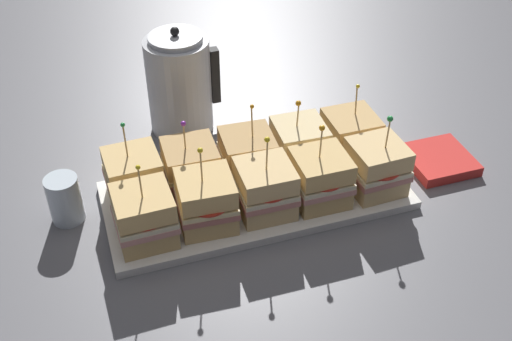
{
  "coord_description": "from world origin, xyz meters",
  "views": [
    {
      "loc": [
        -0.31,
        -0.95,
        0.87
      ],
      "look_at": [
        0.0,
        0.0,
        0.07
      ],
      "focal_mm": 45.0,
      "sensor_mm": 36.0,
      "label": 1
    }
  ],
  "objects_px": {
    "sandwich_front_far_left": "(144,217)",
    "sandwich_back_far_right": "(350,136)",
    "sandwich_front_center": "(265,189)",
    "kettle_steel": "(180,84)",
    "sandwich_front_far_right": "(376,167)",
    "sandwich_back_right": "(299,145)",
    "sandwich_front_left": "(206,202)",
    "serving_platter": "(256,195)",
    "sandwich_front_right": "(320,178)",
    "napkin_stack": "(439,160)",
    "sandwich_back_left": "(191,167)",
    "drinking_glass": "(65,199)",
    "sandwich_back_center": "(248,156)",
    "sandwich_back_far_left": "(134,178)"
  },
  "relations": [
    {
      "from": "sandwich_front_right",
      "to": "sandwich_back_right",
      "type": "height_order",
      "value": "sandwich_front_right"
    },
    {
      "from": "kettle_steel",
      "to": "sandwich_front_far_right",
      "type": "bearing_deg",
      "value": -49.09
    },
    {
      "from": "drinking_glass",
      "to": "serving_platter",
      "type": "bearing_deg",
      "value": -9.12
    },
    {
      "from": "sandwich_back_center",
      "to": "drinking_glass",
      "type": "height_order",
      "value": "sandwich_back_center"
    },
    {
      "from": "sandwich_back_far_left",
      "to": "drinking_glass",
      "type": "bearing_deg",
      "value": 179.03
    },
    {
      "from": "drinking_glass",
      "to": "sandwich_back_left",
      "type": "bearing_deg",
      "value": -0.53
    },
    {
      "from": "sandwich_back_right",
      "to": "drinking_glass",
      "type": "relative_size",
      "value": 1.64
    },
    {
      "from": "sandwich_back_left",
      "to": "napkin_stack",
      "type": "xyz_separation_m",
      "value": [
        0.54,
        -0.07,
        -0.06
      ]
    },
    {
      "from": "sandwich_front_far_left",
      "to": "sandwich_front_right",
      "type": "bearing_deg",
      "value": 0.35
    },
    {
      "from": "napkin_stack",
      "to": "sandwich_front_left",
      "type": "bearing_deg",
      "value": -175.61
    },
    {
      "from": "sandwich_front_far_left",
      "to": "sandwich_front_center",
      "type": "bearing_deg",
      "value": 1.23
    },
    {
      "from": "sandwich_back_left",
      "to": "sandwich_back_far_right",
      "type": "bearing_deg",
      "value": -0.25
    },
    {
      "from": "sandwich_front_center",
      "to": "sandwich_back_far_right",
      "type": "relative_size",
      "value": 1.05
    },
    {
      "from": "sandwich_front_far_right",
      "to": "sandwich_back_far_right",
      "type": "xyz_separation_m",
      "value": [
        -0.0,
        0.12,
        -0.0
      ]
    },
    {
      "from": "sandwich_front_left",
      "to": "sandwich_back_far_right",
      "type": "relative_size",
      "value": 1.05
    },
    {
      "from": "sandwich_front_right",
      "to": "sandwich_back_right",
      "type": "bearing_deg",
      "value": 89.16
    },
    {
      "from": "napkin_stack",
      "to": "sandwich_front_far_right",
      "type": "bearing_deg",
      "value": -165.73
    },
    {
      "from": "serving_platter",
      "to": "napkin_stack",
      "type": "relative_size",
      "value": 4.5
    },
    {
      "from": "sandwich_front_right",
      "to": "napkin_stack",
      "type": "relative_size",
      "value": 1.33
    },
    {
      "from": "sandwich_back_far_left",
      "to": "napkin_stack",
      "type": "distance_m",
      "value": 0.66
    },
    {
      "from": "serving_platter",
      "to": "napkin_stack",
      "type": "xyz_separation_m",
      "value": [
        0.42,
        -0.02,
        0.0
      ]
    },
    {
      "from": "sandwich_front_center",
      "to": "sandwich_back_right",
      "type": "height_order",
      "value": "sandwich_front_center"
    },
    {
      "from": "sandwich_front_far_left",
      "to": "sandwich_back_far_right",
      "type": "xyz_separation_m",
      "value": [
        0.47,
        0.12,
        -0.0
      ]
    },
    {
      "from": "serving_platter",
      "to": "sandwich_back_right",
      "type": "xyz_separation_m",
      "value": [
        0.12,
        0.06,
        0.06
      ]
    },
    {
      "from": "sandwich_front_right",
      "to": "sandwich_back_center",
      "type": "bearing_deg",
      "value": 134.17
    },
    {
      "from": "sandwich_front_right",
      "to": "sandwich_front_far_left",
      "type": "bearing_deg",
      "value": -179.65
    },
    {
      "from": "sandwich_front_far_left",
      "to": "sandwich_front_far_right",
      "type": "relative_size",
      "value": 0.98
    },
    {
      "from": "sandwich_back_right",
      "to": "kettle_steel",
      "type": "height_order",
      "value": "kettle_steel"
    },
    {
      "from": "sandwich_back_far_right",
      "to": "sandwich_back_right",
      "type": "bearing_deg",
      "value": 178.38
    },
    {
      "from": "serving_platter",
      "to": "kettle_steel",
      "type": "height_order",
      "value": "kettle_steel"
    },
    {
      "from": "sandwich_front_far_left",
      "to": "sandwich_back_right",
      "type": "xyz_separation_m",
      "value": [
        0.35,
        0.12,
        -0.0
      ]
    },
    {
      "from": "serving_platter",
      "to": "sandwich_back_right",
      "type": "bearing_deg",
      "value": 27.11
    },
    {
      "from": "sandwich_back_far_left",
      "to": "sandwich_back_right",
      "type": "xyz_separation_m",
      "value": [
        0.35,
        0.0,
        -0.0
      ]
    },
    {
      "from": "sandwich_back_far_left",
      "to": "sandwich_back_center",
      "type": "distance_m",
      "value": 0.24
    },
    {
      "from": "sandwich_front_far_left",
      "to": "sandwich_back_far_right",
      "type": "height_order",
      "value": "sandwich_front_far_left"
    },
    {
      "from": "kettle_steel",
      "to": "sandwich_back_left",
      "type": "bearing_deg",
      "value": -98.5
    },
    {
      "from": "sandwich_back_right",
      "to": "sandwich_back_far_right",
      "type": "xyz_separation_m",
      "value": [
        0.12,
        -0.0,
        -0.0
      ]
    },
    {
      "from": "serving_platter",
      "to": "kettle_steel",
      "type": "xyz_separation_m",
      "value": [
        -0.08,
        0.31,
        0.11
      ]
    },
    {
      "from": "sandwich_back_center",
      "to": "napkin_stack",
      "type": "distance_m",
      "value": 0.43
    },
    {
      "from": "sandwich_back_far_left",
      "to": "sandwich_back_far_right",
      "type": "bearing_deg",
      "value": -0.19
    },
    {
      "from": "sandwich_back_right",
      "to": "serving_platter",
      "type": "bearing_deg",
      "value": -152.89
    },
    {
      "from": "drinking_glass",
      "to": "sandwich_back_right",
      "type": "bearing_deg",
      "value": -0.07
    },
    {
      "from": "sandwich_back_far_left",
      "to": "napkin_stack",
      "type": "relative_size",
      "value": 1.34
    },
    {
      "from": "sandwich_front_center",
      "to": "kettle_steel",
      "type": "distance_m",
      "value": 0.37
    },
    {
      "from": "kettle_steel",
      "to": "sandwich_front_right",
      "type": "bearing_deg",
      "value": -61.65
    },
    {
      "from": "serving_platter",
      "to": "sandwich_back_left",
      "type": "bearing_deg",
      "value": 154.4
    },
    {
      "from": "serving_platter",
      "to": "sandwich_front_far_right",
      "type": "bearing_deg",
      "value": -14.72
    },
    {
      "from": "serving_platter",
      "to": "sandwich_front_left",
      "type": "distance_m",
      "value": 0.14
    },
    {
      "from": "sandwich_front_far_left",
      "to": "sandwich_front_far_right",
      "type": "bearing_deg",
      "value": -0.04
    },
    {
      "from": "sandwich_back_center",
      "to": "sandwich_front_left",
      "type": "bearing_deg",
      "value": -136.65
    }
  ]
}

